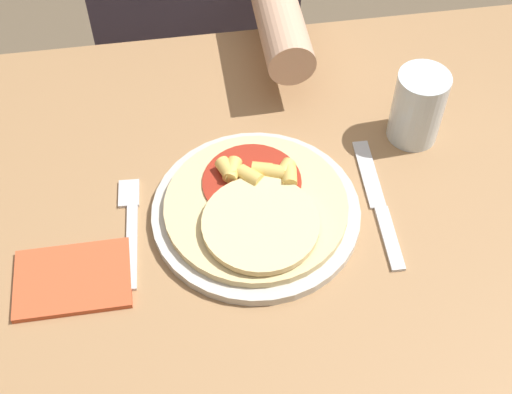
{
  "coord_description": "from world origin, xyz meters",
  "views": [
    {
      "loc": [
        -0.1,
        -0.59,
        1.54
      ],
      "look_at": [
        -0.01,
        -0.03,
        0.82
      ],
      "focal_mm": 50.0,
      "sensor_mm": 36.0,
      "label": 1
    }
  ],
  "objects_px": {
    "pizza": "(257,206)",
    "knife": "(379,204)",
    "dining_table": "(263,250)",
    "drinking_glass": "(418,107)",
    "person_diner": "(195,4)",
    "fork": "(131,224)",
    "plate": "(256,212)"
  },
  "relations": [
    {
      "from": "knife",
      "to": "person_diner",
      "type": "height_order",
      "value": "person_diner"
    },
    {
      "from": "dining_table",
      "to": "knife",
      "type": "distance_m",
      "value": 0.2
    },
    {
      "from": "dining_table",
      "to": "drinking_glass",
      "type": "xyz_separation_m",
      "value": [
        0.23,
        0.08,
        0.18
      ]
    },
    {
      "from": "knife",
      "to": "drinking_glass",
      "type": "height_order",
      "value": "drinking_glass"
    },
    {
      "from": "pizza",
      "to": "person_diner",
      "type": "height_order",
      "value": "person_diner"
    },
    {
      "from": "pizza",
      "to": "drinking_glass",
      "type": "relative_size",
      "value": 2.17
    },
    {
      "from": "dining_table",
      "to": "pizza",
      "type": "bearing_deg",
      "value": -114.35
    },
    {
      "from": "pizza",
      "to": "fork",
      "type": "distance_m",
      "value": 0.17
    },
    {
      "from": "fork",
      "to": "knife",
      "type": "relative_size",
      "value": 0.8
    },
    {
      "from": "fork",
      "to": "pizza",
      "type": "bearing_deg",
      "value": -4.3
    },
    {
      "from": "pizza",
      "to": "knife",
      "type": "relative_size",
      "value": 1.1
    },
    {
      "from": "drinking_glass",
      "to": "dining_table",
      "type": "bearing_deg",
      "value": -160.03
    },
    {
      "from": "knife",
      "to": "dining_table",
      "type": "bearing_deg",
      "value": 166.52
    },
    {
      "from": "pizza",
      "to": "drinking_glass",
      "type": "height_order",
      "value": "drinking_glass"
    },
    {
      "from": "plate",
      "to": "knife",
      "type": "relative_size",
      "value": 1.25
    },
    {
      "from": "dining_table",
      "to": "knife",
      "type": "bearing_deg",
      "value": -13.48
    },
    {
      "from": "plate",
      "to": "dining_table",
      "type": "bearing_deg",
      "value": 62.13
    },
    {
      "from": "pizza",
      "to": "fork",
      "type": "height_order",
      "value": "pizza"
    },
    {
      "from": "dining_table",
      "to": "fork",
      "type": "height_order",
      "value": "fork"
    },
    {
      "from": "dining_table",
      "to": "knife",
      "type": "height_order",
      "value": "knife"
    },
    {
      "from": "pizza",
      "to": "fork",
      "type": "bearing_deg",
      "value": 175.7
    },
    {
      "from": "dining_table",
      "to": "plate",
      "type": "xyz_separation_m",
      "value": [
        -0.01,
        -0.03,
        0.13
      ]
    },
    {
      "from": "plate",
      "to": "person_diner",
      "type": "relative_size",
      "value": 0.24
    },
    {
      "from": "plate",
      "to": "drinking_glass",
      "type": "relative_size",
      "value": 2.47
    },
    {
      "from": "fork",
      "to": "knife",
      "type": "xyz_separation_m",
      "value": [
        0.33,
        -0.02,
        0.0
      ]
    },
    {
      "from": "plate",
      "to": "knife",
      "type": "bearing_deg",
      "value": -2.85
    },
    {
      "from": "plate",
      "to": "pizza",
      "type": "height_order",
      "value": "pizza"
    },
    {
      "from": "plate",
      "to": "knife",
      "type": "distance_m",
      "value": 0.17
    },
    {
      "from": "dining_table",
      "to": "drinking_glass",
      "type": "distance_m",
      "value": 0.31
    },
    {
      "from": "person_diner",
      "to": "fork",
      "type": "bearing_deg",
      "value": -103.11
    },
    {
      "from": "dining_table",
      "to": "knife",
      "type": "relative_size",
      "value": 5.68
    },
    {
      "from": "dining_table",
      "to": "person_diner",
      "type": "xyz_separation_m",
      "value": [
        -0.04,
        0.57,
        0.03
      ]
    }
  ]
}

